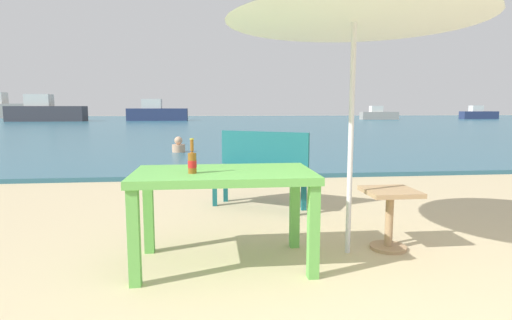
{
  "coord_description": "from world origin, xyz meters",
  "views": [
    {
      "loc": [
        -1.01,
        -2.02,
        1.26
      ],
      "look_at": [
        -0.46,
        3.0,
        0.6
      ],
      "focal_mm": 28.63,
      "sensor_mm": 36.0,
      "label": 1
    }
  ],
  "objects_px": {
    "boat_barge": "(478,114)",
    "swimmer_person": "(179,146)",
    "boat_ferry": "(46,112)",
    "boat_tanker": "(0,109)",
    "bench_teal_center": "(261,164)",
    "side_table_wood": "(390,210)",
    "picnic_table_green": "(224,185)",
    "beer_bottle_amber": "(192,161)",
    "boat_cargo_ship": "(157,113)",
    "boat_fishing_trawler": "(379,115)"
  },
  "relations": [
    {
      "from": "swimmer_person",
      "to": "boat_fishing_trawler",
      "type": "xyz_separation_m",
      "value": [
        16.9,
        27.04,
        0.31
      ]
    },
    {
      "from": "boat_ferry",
      "to": "swimmer_person",
      "type": "bearing_deg",
      "value": -62.93
    },
    {
      "from": "beer_bottle_amber",
      "to": "boat_ferry",
      "type": "bearing_deg",
      "value": 112.42
    },
    {
      "from": "picnic_table_green",
      "to": "bench_teal_center",
      "type": "height_order",
      "value": "bench_teal_center"
    },
    {
      "from": "boat_tanker",
      "to": "bench_teal_center",
      "type": "bearing_deg",
      "value": -60.99
    },
    {
      "from": "swimmer_person",
      "to": "boat_tanker",
      "type": "bearing_deg",
      "value": 121.11
    },
    {
      "from": "bench_teal_center",
      "to": "boat_fishing_trawler",
      "type": "relative_size",
      "value": 0.34
    },
    {
      "from": "bench_teal_center",
      "to": "boat_fishing_trawler",
      "type": "distance_m",
      "value": 36.31
    },
    {
      "from": "side_table_wood",
      "to": "beer_bottle_amber",
      "type": "bearing_deg",
      "value": -170.61
    },
    {
      "from": "picnic_table_green",
      "to": "boat_tanker",
      "type": "height_order",
      "value": "boat_tanker"
    },
    {
      "from": "boat_ferry",
      "to": "boat_cargo_ship",
      "type": "xyz_separation_m",
      "value": [
        9.03,
        0.75,
        -0.13
      ]
    },
    {
      "from": "bench_teal_center",
      "to": "boat_tanker",
      "type": "distance_m",
      "value": 47.72
    },
    {
      "from": "side_table_wood",
      "to": "boat_cargo_ship",
      "type": "xyz_separation_m",
      "value": [
        -6.3,
        33.53,
        0.4
      ]
    },
    {
      "from": "swimmer_person",
      "to": "boat_barge",
      "type": "relative_size",
      "value": 0.11
    },
    {
      "from": "picnic_table_green",
      "to": "beer_bottle_amber",
      "type": "distance_m",
      "value": 0.33
    },
    {
      "from": "boat_ferry",
      "to": "boat_tanker",
      "type": "height_order",
      "value": "boat_tanker"
    },
    {
      "from": "swimmer_person",
      "to": "beer_bottle_amber",
      "type": "bearing_deg",
      "value": -84.74
    },
    {
      "from": "boat_ferry",
      "to": "boat_cargo_ship",
      "type": "relative_size",
      "value": 1.19
    },
    {
      "from": "side_table_wood",
      "to": "boat_ferry",
      "type": "distance_m",
      "value": 36.19
    },
    {
      "from": "boat_tanker",
      "to": "beer_bottle_amber",
      "type": "bearing_deg",
      "value": -62.87
    },
    {
      "from": "side_table_wood",
      "to": "boat_barge",
      "type": "distance_m",
      "value": 43.52
    },
    {
      "from": "bench_teal_center",
      "to": "boat_tanker",
      "type": "height_order",
      "value": "boat_tanker"
    },
    {
      "from": "bench_teal_center",
      "to": "boat_cargo_ship",
      "type": "distance_m",
      "value": 32.3
    },
    {
      "from": "boat_barge",
      "to": "picnic_table_green",
      "type": "bearing_deg",
      "value": -126.99
    },
    {
      "from": "side_table_wood",
      "to": "swimmer_person",
      "type": "xyz_separation_m",
      "value": [
        -2.42,
        7.5,
        -0.11
      ]
    },
    {
      "from": "boat_barge",
      "to": "boat_fishing_trawler",
      "type": "xyz_separation_m",
      "value": [
        -10.85,
        -0.85,
        -0.01
      ]
    },
    {
      "from": "beer_bottle_amber",
      "to": "boat_cargo_ship",
      "type": "relative_size",
      "value": 0.05
    },
    {
      "from": "boat_barge",
      "to": "boat_fishing_trawler",
      "type": "relative_size",
      "value": 1.03
    },
    {
      "from": "bench_teal_center",
      "to": "boat_tanker",
      "type": "relative_size",
      "value": 0.16
    },
    {
      "from": "boat_ferry",
      "to": "boat_tanker",
      "type": "xyz_separation_m",
      "value": [
        -8.74,
        10.63,
        0.18
      ]
    },
    {
      "from": "beer_bottle_amber",
      "to": "boat_tanker",
      "type": "bearing_deg",
      "value": 117.13
    },
    {
      "from": "picnic_table_green",
      "to": "boat_ferry",
      "type": "distance_m",
      "value": 35.77
    },
    {
      "from": "swimmer_person",
      "to": "bench_teal_center",
      "type": "bearing_deg",
      "value": -75.81
    },
    {
      "from": "side_table_wood",
      "to": "bench_teal_center",
      "type": "height_order",
      "value": "bench_teal_center"
    },
    {
      "from": "beer_bottle_amber",
      "to": "boat_fishing_trawler",
      "type": "bearing_deg",
      "value": 65.07
    },
    {
      "from": "beer_bottle_amber",
      "to": "boat_tanker",
      "type": "distance_m",
      "value": 49.08
    },
    {
      "from": "boat_tanker",
      "to": "boat_fishing_trawler",
      "type": "distance_m",
      "value": 39.58
    },
    {
      "from": "beer_bottle_amber",
      "to": "boat_cargo_ship",
      "type": "distance_m",
      "value": 34.12
    },
    {
      "from": "boat_barge",
      "to": "boat_tanker",
      "type": "relative_size",
      "value": 0.49
    },
    {
      "from": "swimmer_person",
      "to": "boat_cargo_ship",
      "type": "relative_size",
      "value": 0.08
    },
    {
      "from": "boat_barge",
      "to": "swimmer_person",
      "type": "bearing_deg",
      "value": -134.86
    },
    {
      "from": "boat_ferry",
      "to": "boat_fishing_trawler",
      "type": "height_order",
      "value": "boat_ferry"
    },
    {
      "from": "picnic_table_green",
      "to": "boat_fishing_trawler",
      "type": "bearing_deg",
      "value": 65.34
    },
    {
      "from": "boat_cargo_ship",
      "to": "boat_ferry",
      "type": "bearing_deg",
      "value": -175.25
    },
    {
      "from": "beer_bottle_amber",
      "to": "swimmer_person",
      "type": "height_order",
      "value": "beer_bottle_amber"
    },
    {
      "from": "boat_cargo_ship",
      "to": "boat_tanker",
      "type": "xyz_separation_m",
      "value": [
        -17.78,
        9.87,
        0.31
      ]
    },
    {
      "from": "boat_tanker",
      "to": "boat_fishing_trawler",
      "type": "xyz_separation_m",
      "value": [
        38.57,
        -8.86,
        -0.52
      ]
    },
    {
      "from": "picnic_table_green",
      "to": "side_table_wood",
      "type": "xyz_separation_m",
      "value": [
        1.46,
        0.19,
        -0.3
      ]
    },
    {
      "from": "swimmer_person",
      "to": "picnic_table_green",
      "type": "bearing_deg",
      "value": -82.92
    },
    {
      "from": "side_table_wood",
      "to": "bench_teal_center",
      "type": "bearing_deg",
      "value": 119.46
    }
  ]
}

